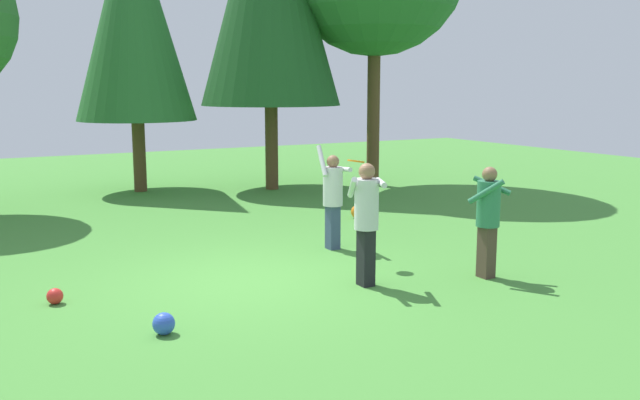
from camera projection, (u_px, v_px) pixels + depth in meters
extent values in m
plane|color=#478C38|center=(247.00, 281.00, 9.85)|extent=(40.00, 40.00, 0.00)
cube|color=#38476B|center=(333.00, 227.00, 11.72)|extent=(0.19, 0.22, 0.76)
cylinder|color=silver|center=(333.00, 186.00, 11.60)|extent=(0.34, 0.34, 0.66)
sphere|color=#8C6647|center=(333.00, 161.00, 11.53)|extent=(0.22, 0.22, 0.22)
cylinder|color=silver|center=(344.00, 169.00, 11.62)|extent=(0.15, 0.57, 0.12)
cylinder|color=silver|center=(322.00, 161.00, 11.45)|extent=(0.13, 0.38, 0.52)
cube|color=black|center=(366.00, 257.00, 9.56)|extent=(0.19, 0.22, 0.81)
cylinder|color=silver|center=(366.00, 204.00, 9.44)|extent=(0.34, 0.34, 0.71)
sphere|color=#8C6647|center=(367.00, 171.00, 9.36)|extent=(0.23, 0.23, 0.23)
cylinder|color=silver|center=(352.00, 188.00, 9.38)|extent=(0.31, 0.54, 0.37)
cylinder|color=silver|center=(381.00, 183.00, 9.40)|extent=(0.33, 0.58, 0.09)
cube|color=#4C382D|center=(486.00, 252.00, 9.97)|extent=(0.19, 0.22, 0.77)
cylinder|color=#2D7551|center=(488.00, 204.00, 9.85)|extent=(0.34, 0.34, 0.67)
sphere|color=#8C6647|center=(490.00, 174.00, 9.78)|extent=(0.22, 0.22, 0.22)
cylinder|color=#2D7551|center=(486.00, 192.00, 9.64)|extent=(0.37, 0.46, 0.39)
cylinder|color=#2D7551|center=(492.00, 186.00, 9.99)|extent=(0.39, 0.50, 0.27)
cylinder|color=orange|center=(356.00, 161.00, 10.64)|extent=(0.30, 0.30, 0.07)
sphere|color=red|center=(55.00, 296.00, 8.79)|extent=(0.21, 0.21, 0.21)
sphere|color=orange|center=(357.00, 212.00, 14.47)|extent=(0.28, 0.28, 0.28)
sphere|color=blue|center=(164.00, 324.00, 7.71)|extent=(0.26, 0.26, 0.26)
cylinder|color=brown|center=(271.00, 113.00, 18.25)|extent=(0.35, 0.35, 4.13)
cylinder|color=brown|center=(138.00, 127.00, 17.91)|extent=(0.33, 0.33, 3.43)
cone|color=#28662D|center=(133.00, 13.00, 17.43)|extent=(3.09, 3.09, 5.49)
cylinder|color=brown|center=(374.00, 104.00, 18.95)|extent=(0.35, 0.35, 4.58)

